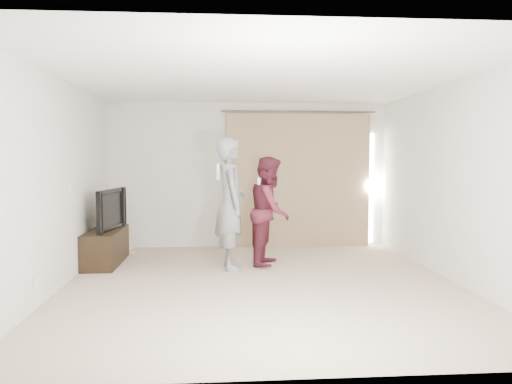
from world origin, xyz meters
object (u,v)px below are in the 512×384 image
at_px(person_man, 231,203).
at_px(person_woman, 270,211).
at_px(tv_console, 106,247).
at_px(tv, 105,209).

relative_size(person_man, person_woman, 1.17).
relative_size(tv_console, tv, 1.24).
bearing_deg(tv_console, tv, 0.00).
xyz_separation_m(tv, person_man, (1.90, -0.48, 0.12)).
bearing_deg(tv, person_woman, -86.20).
bearing_deg(person_man, person_woman, 22.29).
xyz_separation_m(tv_console, tv, (0.00, 0.00, 0.57)).
bearing_deg(tv_console, person_woman, -5.41).
bearing_deg(person_man, tv_console, 165.72).
relative_size(tv_console, person_man, 0.71).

